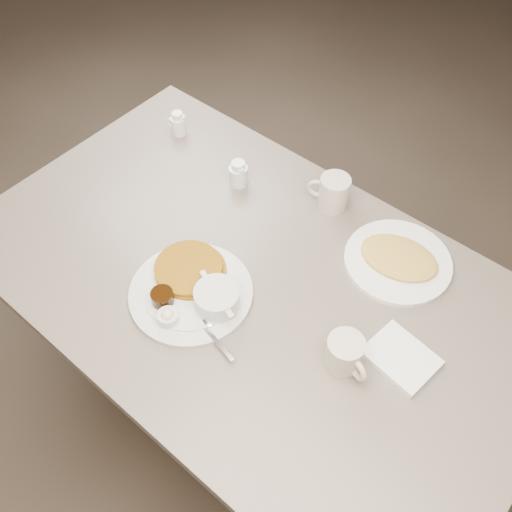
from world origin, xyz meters
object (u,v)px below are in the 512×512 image
Objects in this scene: diner_table at (251,313)px; coffee_mug_far at (333,192)px; main_plate at (195,290)px; creamer_left at (178,124)px; hash_plate at (398,260)px; coffee_mug_near at (345,354)px; creamer_right at (238,174)px.

coffee_mug_far reaches higher than diner_table.
main_plate is (-0.07, -0.13, 0.19)m from diner_table.
creamer_left is 0.81m from hash_plate.
diner_table is 0.65m from creamer_left.
main_plate is 0.48m from coffee_mug_far.
main_plate is 3.14× the size of coffee_mug_far.
main_plate is 0.40m from coffee_mug_near.
main_plate is 0.53m from hash_plate.
coffee_mug_near reaches higher than main_plate.
coffee_mug_far is 0.28m from creamer_right.
coffee_mug_near is 0.64m from creamer_right.
diner_table is 0.40m from creamer_right.
coffee_mug_near is (0.32, -0.05, 0.22)m from diner_table.
main_plate is 3.13× the size of coffee_mug_near.
hash_plate is at bearing -13.34° from coffee_mug_far.
creamer_left is (-0.54, 0.29, 0.21)m from diner_table.
main_plate is at bearing -168.48° from coffee_mug_near.
creamer_left is at bearing 138.58° from main_plate.
hash_plate is at bearing -0.32° from creamer_left.
diner_table is at bearing 171.08° from coffee_mug_near.
creamer_left is 1.00× the size of creamer_right.
hash_plate is (-0.06, 0.33, -0.03)m from coffee_mug_near.
main_plate is at bearing -99.77° from coffee_mug_far.
creamer_left is 0.30m from creamer_right.
hash_plate reaches higher than diner_table.
diner_table is at bearing -133.12° from hash_plate.
coffee_mug_near is at bearing -51.69° from coffee_mug_far.
hash_plate is (0.26, 0.28, 0.18)m from diner_table.
creamer_right is at bearing 153.08° from coffee_mug_near.
creamer_left is (-0.47, 0.42, 0.01)m from main_plate.
creamer_left reaches higher than diner_table.
creamer_left is at bearing -174.23° from coffee_mug_far.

